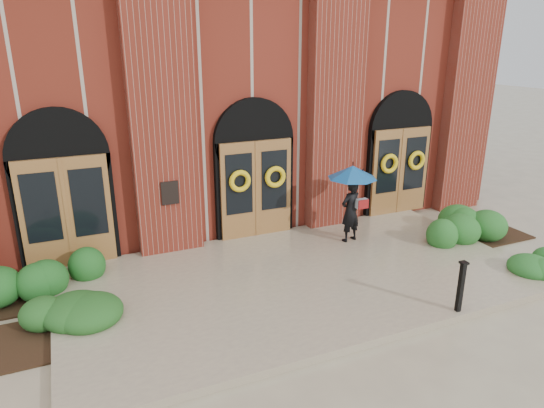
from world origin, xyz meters
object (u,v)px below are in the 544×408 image
hedge_wall_right (471,225)px  metal_post (461,286)px  man_with_umbrella (352,189)px  hedge_wall_left (38,281)px

hedge_wall_right → metal_post: bearing=-137.8°
man_with_umbrella → metal_post: bearing=78.2°
metal_post → hedge_wall_right: metal_post is taller
man_with_umbrella → hedge_wall_left: bearing=-14.5°
metal_post → hedge_wall_left: 8.30m
man_with_umbrella → metal_post: (0.04, -3.75, -0.84)m
hedge_wall_left → hedge_wall_right: size_ratio=0.97×
metal_post → hedge_wall_left: (-7.26, 4.02, -0.31)m
metal_post → hedge_wall_left: size_ratio=0.35×
man_with_umbrella → metal_post: man_with_umbrella is taller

